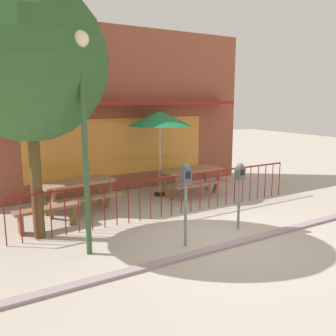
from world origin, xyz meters
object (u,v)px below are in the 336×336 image
(picnic_table_right, at_px, (191,174))
(street_lamp, at_px, (84,113))
(picnic_table_left, at_px, (77,187))
(patio_umbrella, at_px, (160,119))
(patio_bench, at_px, (47,213))
(parking_meter_near, at_px, (240,179))
(street_tree, at_px, (28,62))
(parking_meter_far, at_px, (186,183))

(picnic_table_right, relative_size, street_lamp, 0.47)
(picnic_table_left, distance_m, patio_umbrella, 3.02)
(patio_bench, distance_m, parking_meter_near, 4.18)
(picnic_table_right, height_order, patio_umbrella, patio_umbrella)
(picnic_table_right, height_order, parking_meter_near, parking_meter_near)
(patio_umbrella, bearing_deg, street_tree, -156.51)
(parking_meter_near, xyz_separation_m, street_tree, (-3.76, 1.72, 2.32))
(picnic_table_left, relative_size, parking_meter_near, 1.37)
(patio_bench, bearing_deg, parking_meter_near, -31.70)
(picnic_table_right, xyz_separation_m, patio_umbrella, (-0.78, 0.47, 1.60))
(parking_meter_far, bearing_deg, parking_meter_near, 5.86)
(picnic_table_right, xyz_separation_m, street_lamp, (-3.93, -2.45, 1.92))
(patio_bench, height_order, parking_meter_far, parking_meter_far)
(parking_meter_near, relative_size, parking_meter_far, 0.91)
(picnic_table_left, xyz_separation_m, street_tree, (-1.20, -1.33, 2.83))
(patio_bench, bearing_deg, patio_umbrella, 18.94)
(patio_umbrella, height_order, parking_meter_far, patio_umbrella)
(patio_umbrella, bearing_deg, picnic_table_right, -30.97)
(picnic_table_right, relative_size, parking_meter_far, 1.14)
(street_tree, bearing_deg, picnic_table_left, 47.93)
(picnic_table_left, relative_size, patio_bench, 1.39)
(street_tree, height_order, street_lamp, street_tree)
(patio_bench, xyz_separation_m, street_lamp, (0.33, -1.73, 2.18))
(parking_meter_near, relative_size, street_tree, 0.29)
(picnic_table_left, xyz_separation_m, patio_umbrella, (2.54, 0.29, 1.60))
(street_lamp, bearing_deg, street_tree, 114.62)
(picnic_table_left, bearing_deg, street_tree, -132.07)
(picnic_table_right, xyz_separation_m, street_tree, (-4.53, -1.16, 2.83))
(picnic_table_right, distance_m, patio_bench, 4.33)
(picnic_table_left, relative_size, parking_meter_far, 1.24)
(picnic_table_right, bearing_deg, patio_umbrella, 149.03)
(parking_meter_far, bearing_deg, picnic_table_right, 53.66)
(picnic_table_right, distance_m, patio_umbrella, 1.84)
(patio_umbrella, xyz_separation_m, street_tree, (-3.75, -1.63, 1.23))
(patio_bench, bearing_deg, street_tree, -121.59)
(parking_meter_far, relative_size, street_tree, 0.32)
(picnic_table_right, distance_m, parking_meter_far, 3.82)
(patio_umbrella, xyz_separation_m, parking_meter_far, (-1.46, -3.50, -0.98))
(street_tree, xyz_separation_m, street_lamp, (0.59, -1.29, -0.91))
(picnic_table_left, height_order, parking_meter_near, parking_meter_near)
(parking_meter_near, bearing_deg, parking_meter_far, -174.14)
(picnic_table_right, distance_m, street_lamp, 5.02)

